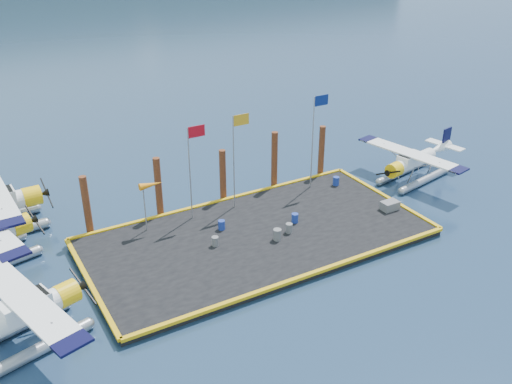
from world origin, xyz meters
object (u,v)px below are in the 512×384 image
Objects in this scene: crate at (390,205)px; drum_5 at (222,225)px; flagpole_blue at (316,128)px; piling_0 at (87,207)px; seaplane_a at (19,320)px; piling_1 at (159,189)px; seaplane_d at (412,164)px; piling_4 at (321,152)px; drum_4 at (336,181)px; drum_1 at (289,228)px; piling_3 at (274,161)px; piling_2 at (223,177)px; windsock at (151,186)px; flagpole_red at (192,159)px; drum_0 at (215,241)px; flagpole_yellow at (236,147)px; drum_3 at (277,235)px; drum_2 at (295,218)px.

drum_5 is at bearing 163.49° from crate.
flagpole_blue is 15.51m from piling_0.
seaplane_a is 12.68m from piling_1.
seaplane_d is 6.59m from piling_4.
flagpole_blue reaches higher than drum_4.
drum_1 is 0.15× the size of piling_0.
piling_4 is at bearing 0.00° from piling_3.
seaplane_a is 9.65m from piling_0.
drum_1 is 9.19m from piling_4.
piling_2 reaches higher than seaplane_d.
windsock is 0.82× the size of piling_2.
flagpole_red is 1.50× the size of piling_4.
seaplane_d is at bearing -34.26° from piling_4.
drum_4 is (21.96, 5.81, -0.75)m from seaplane_a.
drum_0 is (11.04, 2.80, -0.77)m from seaplane_a.
seaplane_a is at bearing -160.07° from piling_4.
drum_1 is 0.19× the size of windsock.
piling_1 reaches higher than crate.
crate is at bearing -28.00° from piling_1.
piling_0 reaches higher than seaplane_d.
drum_5 is (-3.33, 2.35, 0.00)m from drum_1.
windsock is at bearing 147.86° from drum_5.
flagpole_blue reaches higher than piling_3.
drum_4 reaches higher than drum_0.
drum_4 is 8.44m from flagpole_yellow.
piling_3 is at bearing 66.08° from drum_1.
seaplane_a is 1.10× the size of seaplane_d.
piling_1 is (-13.00, 6.91, 1.42)m from crate.
seaplane_a reaches higher than drum_3.
drum_2 is 0.52× the size of crate.
piling_1 is at bearing 180.00° from piling_4.
windsock is 0.78× the size of piling_0.
piling_0 is (-9.20, 1.60, -2.51)m from flagpole_yellow.
piling_1 reaches higher than drum_5.
piling_1 is at bearing 133.30° from drum_1.
piling_4 is at bearing 82.64° from drum_4.
piling_2 is (-0.23, 6.49, 1.16)m from drum_3.
flagpole_red is (-16.21, 2.09, 3.08)m from seaplane_d.
piling_1 is at bearing 113.99° from seaplane_a.
flagpole_blue is 1.62× the size of piling_4.
flagpole_yellow is at bearing -168.40° from piling_4.
flagpole_yellow is 9.67m from piling_0.
piling_4 is (10.05, 3.78, 1.31)m from drum_5.
drum_3 is 0.11× the size of flagpole_red.
piling_4 is (22.26, 8.07, 0.55)m from seaplane_a.
flagpole_blue reaches higher than crate.
piling_1 reaches higher than drum_4.
piling_1 reaches higher than drum_0.
flagpole_yellow reaches higher than drum_2.
flagpole_red is 1.50× the size of piling_0.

